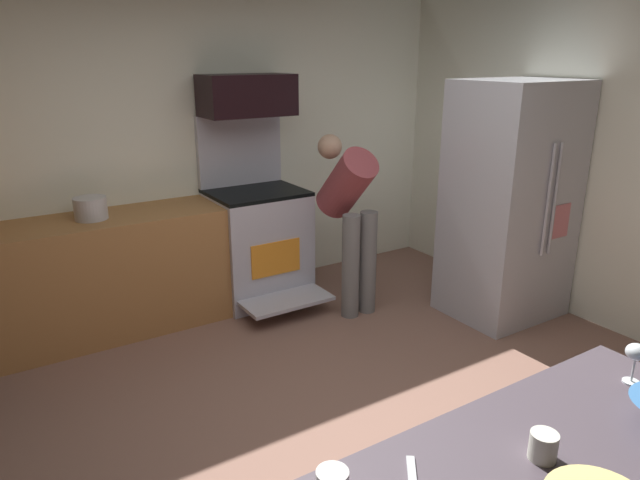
{
  "coord_description": "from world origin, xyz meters",
  "views": [
    {
      "loc": [
        -1.56,
        -2.25,
        2.04
      ],
      "look_at": [
        0.06,
        0.3,
        1.05
      ],
      "focal_mm": 32.16,
      "sensor_mm": 36.0,
      "label": 1
    }
  ],
  "objects_px": {
    "oven_range": "(257,240)",
    "person_cook": "(350,210)",
    "mug_tea": "(543,446)",
    "stock_pot": "(91,208)",
    "microwave": "(247,95)",
    "refrigerator": "(509,202)",
    "wine_glass_far": "(636,354)"
  },
  "relations": [
    {
      "from": "refrigerator",
      "to": "wine_glass_far",
      "type": "bearing_deg",
      "value": -130.41
    },
    {
      "from": "stock_pot",
      "to": "wine_glass_far",
      "type": "bearing_deg",
      "value": -70.23
    },
    {
      "from": "stock_pot",
      "to": "oven_range",
      "type": "bearing_deg",
      "value": -0.54
    },
    {
      "from": "mug_tea",
      "to": "stock_pot",
      "type": "xyz_separation_m",
      "value": [
        -0.57,
        3.39,
        0.04
      ]
    },
    {
      "from": "person_cook",
      "to": "wine_glass_far",
      "type": "xyz_separation_m",
      "value": [
        -0.65,
        -2.68,
        0.17
      ]
    },
    {
      "from": "oven_range",
      "to": "wine_glass_far",
      "type": "xyz_separation_m",
      "value": [
        -0.12,
        -3.29,
        0.5
      ]
    },
    {
      "from": "wine_glass_far",
      "to": "mug_tea",
      "type": "bearing_deg",
      "value": -171.69
    },
    {
      "from": "wine_glass_far",
      "to": "mug_tea",
      "type": "xyz_separation_m",
      "value": [
        -0.62,
        -0.09,
        -0.07
      ]
    },
    {
      "from": "refrigerator",
      "to": "stock_pot",
      "type": "relative_size",
      "value": 8.06
    },
    {
      "from": "wine_glass_far",
      "to": "stock_pot",
      "type": "height_order",
      "value": "stock_pot"
    },
    {
      "from": "mug_tea",
      "to": "stock_pot",
      "type": "height_order",
      "value": "stock_pot"
    },
    {
      "from": "microwave",
      "to": "person_cook",
      "type": "relative_size",
      "value": 0.52
    },
    {
      "from": "microwave",
      "to": "oven_range",
      "type": "bearing_deg",
      "value": -90.0
    },
    {
      "from": "oven_range",
      "to": "mug_tea",
      "type": "height_order",
      "value": "oven_range"
    },
    {
      "from": "oven_range",
      "to": "refrigerator",
      "type": "relative_size",
      "value": 0.84
    },
    {
      "from": "stock_pot",
      "to": "person_cook",
      "type": "bearing_deg",
      "value": -18.79
    },
    {
      "from": "oven_range",
      "to": "refrigerator",
      "type": "bearing_deg",
      "value": -40.85
    },
    {
      "from": "refrigerator",
      "to": "stock_pot",
      "type": "distance_m",
      "value": 3.16
    },
    {
      "from": "refrigerator",
      "to": "wine_glass_far",
      "type": "relative_size",
      "value": 12.0
    },
    {
      "from": "oven_range",
      "to": "wine_glass_far",
      "type": "height_order",
      "value": "oven_range"
    },
    {
      "from": "refrigerator",
      "to": "person_cook",
      "type": "distance_m",
      "value": 1.25
    },
    {
      "from": "wine_glass_far",
      "to": "stock_pot",
      "type": "xyz_separation_m",
      "value": [
        -1.19,
        3.3,
        -0.04
      ]
    },
    {
      "from": "microwave",
      "to": "mug_tea",
      "type": "bearing_deg",
      "value": -101.97
    },
    {
      "from": "person_cook",
      "to": "mug_tea",
      "type": "relative_size",
      "value": 16.46
    },
    {
      "from": "oven_range",
      "to": "person_cook",
      "type": "xyz_separation_m",
      "value": [
        0.53,
        -0.61,
        0.33
      ]
    },
    {
      "from": "refrigerator",
      "to": "mug_tea",
      "type": "bearing_deg",
      "value": -138.17
    },
    {
      "from": "refrigerator",
      "to": "mug_tea",
      "type": "xyz_separation_m",
      "value": [
        -2.28,
        -2.04,
        0.02
      ]
    },
    {
      "from": "microwave",
      "to": "person_cook",
      "type": "xyz_separation_m",
      "value": [
        0.53,
        -0.7,
        -0.87
      ]
    },
    {
      "from": "person_cook",
      "to": "wine_glass_far",
      "type": "height_order",
      "value": "person_cook"
    },
    {
      "from": "oven_range",
      "to": "person_cook",
      "type": "bearing_deg",
      "value": -49.14
    },
    {
      "from": "mug_tea",
      "to": "stock_pot",
      "type": "distance_m",
      "value": 3.44
    },
    {
      "from": "oven_range",
      "to": "mug_tea",
      "type": "relative_size",
      "value": 18.08
    }
  ]
}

